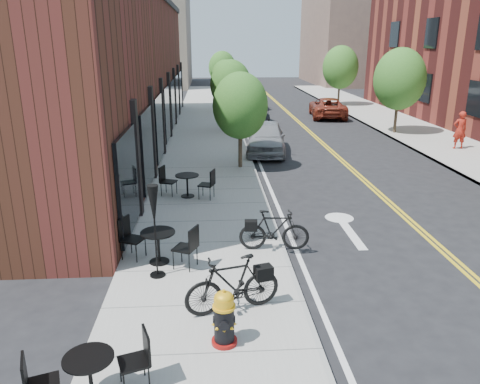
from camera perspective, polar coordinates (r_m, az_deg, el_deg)
name	(u,v)px	position (r m, az deg, el deg)	size (l,w,h in m)	color
ground	(292,271)	(10.96, 6.37, -9.58)	(120.00, 120.00, 0.00)	black
sidewalk_near	(206,163)	(20.19, -4.13, 3.59)	(4.00, 70.00, 0.12)	#9E9B93
sidewalk_far	(476,158)	(23.40, 26.78, 3.69)	(4.00, 70.00, 0.12)	#9E9B93
building_near	(112,75)	(24.07, -15.38, 13.64)	(5.00, 28.00, 7.00)	#412114
bg_building_left	(155,41)	(57.89, -10.37, 17.62)	(8.00, 14.00, 10.00)	#726656
bg_building_right	(353,33)	(62.18, 13.61, 18.35)	(10.00, 16.00, 12.00)	brown
tree_near_a	(240,106)	(18.76, 0.03, 10.46)	(2.20, 2.20, 3.81)	#382B1E
tree_near_b	(231,85)	(26.69, -1.13, 12.93)	(2.30, 2.30, 3.98)	#382B1E
tree_near_c	(226,78)	(34.67, -1.77, 13.77)	(2.10, 2.10, 3.67)	#382B1E
tree_near_d	(222,68)	(42.64, -2.18, 14.89)	(2.40, 2.40, 4.11)	#382B1E
tree_far_b	(400,79)	(27.68, 18.88, 12.89)	(2.80, 2.80, 4.62)	#382B1E
tree_far_c	(340,67)	(39.03, 12.14, 14.63)	(2.80, 2.80, 4.62)	#382B1E
fire_hydrant	(224,318)	(8.14, -1.96, -15.14)	(0.45, 0.45, 1.02)	maroon
bicycle_left	(233,284)	(8.97, -0.89, -11.17)	(0.53, 1.88, 1.13)	black
bicycle_right	(274,230)	(11.49, 4.20, -4.67)	(0.49, 1.72, 1.04)	black
bistro_set_a	(90,371)	(7.42, -17.85, -20.10)	(1.71, 0.94, 0.90)	black
bistro_set_b	(158,242)	(10.99, -9.92, -6.08)	(1.87, 1.19, 1.00)	black
bistro_set_c	(187,182)	(15.48, -6.45, 1.17)	(1.84, 1.02, 0.97)	black
patio_umbrella	(154,212)	(10.02, -10.46, -2.41)	(0.34, 0.34, 2.08)	black
parked_car_a	(266,137)	(22.06, 3.18, 6.67)	(1.76, 4.38, 1.49)	gray
parked_car_b	(255,114)	(29.64, 1.80, 9.54)	(1.53, 4.37, 1.44)	black
parked_car_c	(252,99)	(37.78, 1.50, 11.31)	(1.94, 4.76, 1.38)	#B6B5BA
parked_car_far	(328,107)	(33.30, 10.63, 10.10)	(2.25, 4.87, 1.35)	maroon
pedestrian	(460,130)	(24.71, 25.23, 6.85)	(0.65, 0.43, 1.79)	#A52116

